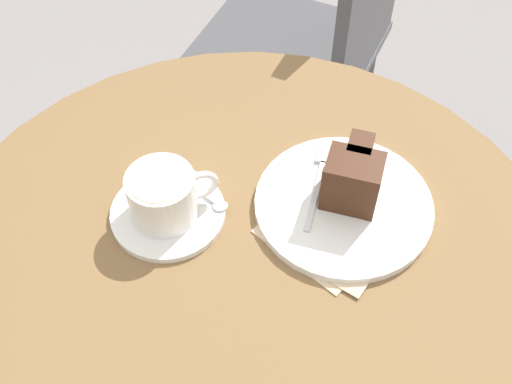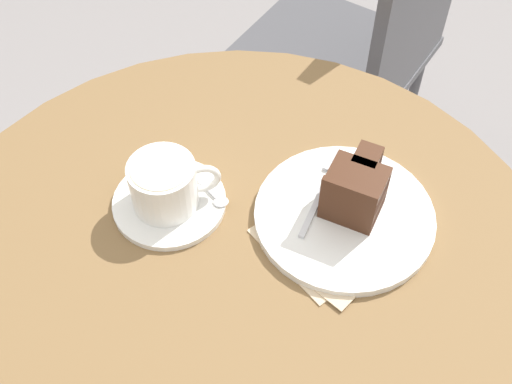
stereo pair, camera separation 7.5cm
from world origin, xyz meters
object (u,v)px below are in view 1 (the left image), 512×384
object	(u,v)px
fork	(320,174)
cafe_chair	(323,30)
saucer	(168,213)
cake_slice	(353,178)
napkin	(332,232)
coffee_cup	(164,195)
cake_plate	(343,205)
teaspoon	(206,196)

from	to	relation	value
fork	cafe_chair	bearing A→B (deg)	8.28
saucer	fork	bearing A→B (deg)	-4.55
cake_slice	napkin	world-z (taller)	cake_slice
fork	cafe_chair	distance (m)	0.58
coffee_cup	cake_slice	distance (m)	0.23
coffee_cup	cake_slice	bearing A→B (deg)	-14.12
cake_plate	cake_slice	bearing A→B (deg)	35.00
cake_plate	cafe_chair	xyz separation A→B (m)	(0.23, 0.54, -0.18)
coffee_cup	napkin	xyz separation A→B (m)	(0.18, -0.10, -0.04)
coffee_cup	napkin	bearing A→B (deg)	-27.57
teaspoon	fork	size ratio (longest dim) A/B	0.64
cake_slice	fork	bearing A→B (deg)	118.50
saucer	cafe_chair	xyz separation A→B (m)	(0.44, 0.48, -0.18)
cake_slice	fork	xyz separation A→B (m)	(-0.02, 0.04, -0.03)
cake_plate	teaspoon	bearing A→B (deg)	155.89
teaspoon	napkin	world-z (taller)	teaspoon
fork	napkin	bearing A→B (deg)	-158.79
cake_plate	cafe_chair	distance (m)	0.62
napkin	cafe_chair	world-z (taller)	cafe_chair
saucer	cake_plate	world-z (taller)	cake_plate
napkin	cafe_chair	xyz separation A→B (m)	(0.26, 0.57, -0.17)
teaspoon	cake_slice	world-z (taller)	cake_slice
coffee_cup	cafe_chair	size ratio (longest dim) A/B	0.12
napkin	fork	bearing A→B (deg)	76.69
coffee_cup	teaspoon	distance (m)	0.06
teaspoon	napkin	distance (m)	0.17
cake_slice	napkin	xyz separation A→B (m)	(-0.04, -0.04, -0.04)
saucer	coffee_cup	xyz separation A→B (m)	(-0.00, -0.00, 0.04)
coffee_cup	cake_slice	xyz separation A→B (m)	(0.23, -0.06, 0.00)
napkin	coffee_cup	bearing A→B (deg)	152.43
cake_plate	fork	xyz separation A→B (m)	(-0.01, 0.05, 0.01)
napkin	cake_slice	bearing A→B (deg)	43.07
teaspoon	napkin	size ratio (longest dim) A/B	0.44
teaspoon	fork	world-z (taller)	fork
coffee_cup	cake_plate	xyz separation A→B (m)	(0.21, -0.07, -0.04)
fork	cafe_chair	world-z (taller)	cafe_chair
cake_plate	coffee_cup	bearing A→B (deg)	162.84
teaspoon	cake_slice	bearing A→B (deg)	42.38
teaspoon	cafe_chair	xyz separation A→B (m)	(0.39, 0.47, -0.18)
cake_plate	napkin	distance (m)	0.04
teaspoon	cafe_chair	bearing A→B (deg)	112.48
coffee_cup	cake_plate	bearing A→B (deg)	-17.16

